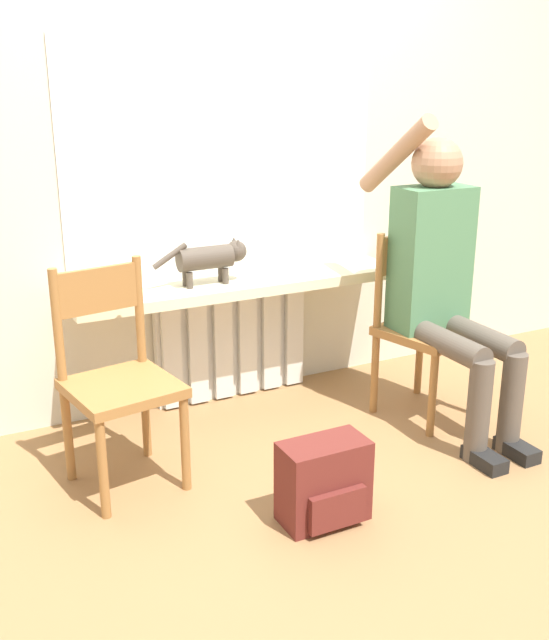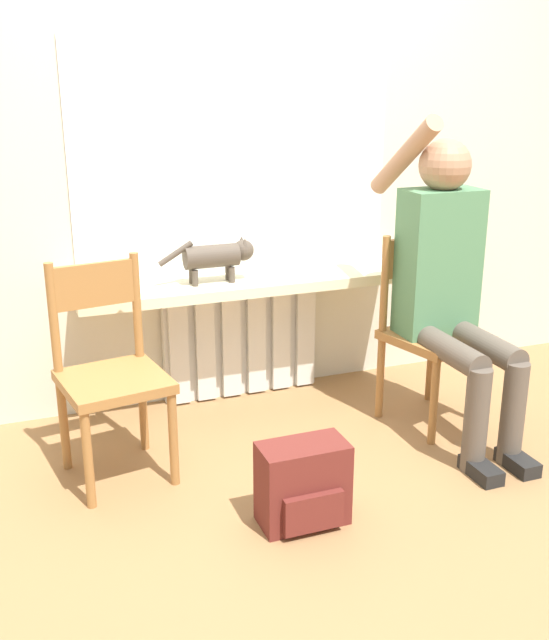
% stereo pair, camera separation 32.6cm
% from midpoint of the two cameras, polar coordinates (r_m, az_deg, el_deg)
% --- Properties ---
extents(ground_plane, '(12.00, 12.00, 0.00)m').
position_cam_midpoint_polar(ground_plane, '(2.93, 2.96, -13.92)').
color(ground_plane, olive).
extents(wall_with_window, '(7.00, 0.06, 2.70)m').
position_cam_midpoint_polar(wall_with_window, '(3.60, -6.71, 14.84)').
color(wall_with_window, beige).
rests_on(wall_with_window, ground_plane).
extents(radiator, '(0.79, 0.08, 0.58)m').
position_cam_midpoint_polar(radiator, '(3.74, -5.70, -1.62)').
color(radiator, silver).
rests_on(radiator, ground_plane).
extents(windowsill, '(1.62, 0.31, 0.05)m').
position_cam_midpoint_polar(windowsill, '(3.55, -5.22, 2.63)').
color(windowsill, beige).
rests_on(windowsill, radiator).
extents(window_glass, '(1.55, 0.01, 1.09)m').
position_cam_midpoint_polar(window_glass, '(3.58, -6.41, 12.00)').
color(window_glass, white).
rests_on(window_glass, windowsill).
extents(chair_left, '(0.45, 0.45, 0.88)m').
position_cam_midpoint_polar(chair_left, '(2.98, -15.00, -4.26)').
color(chair_left, '#9E6B38').
rests_on(chair_left, ground_plane).
extents(chair_right, '(0.48, 0.48, 0.88)m').
position_cam_midpoint_polar(chair_right, '(3.53, 8.59, -0.27)').
color(chair_right, '#9E6B38').
rests_on(chair_right, ground_plane).
extents(person, '(0.36, 1.03, 1.40)m').
position_cam_midpoint_polar(person, '(3.38, 10.08, 3.56)').
color(person, brown).
rests_on(person, ground_plane).
extents(cat, '(0.46, 0.11, 0.21)m').
position_cam_midpoint_polar(cat, '(3.46, -7.50, 4.74)').
color(cat, '#4C4238').
rests_on(cat, windowsill).
extents(backpack, '(0.32, 0.20, 0.31)m').
position_cam_midpoint_polar(backpack, '(2.76, 0.37, -12.38)').
color(backpack, maroon).
rests_on(backpack, ground_plane).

